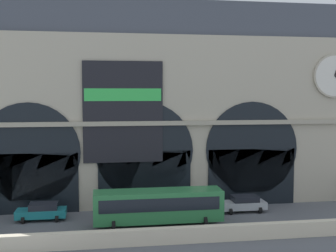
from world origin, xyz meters
The scene contains 6 objects.
ground_plane centered at (0.00, 0.00, 0.00)m, with size 200.00×200.00×0.00m, color #54565B.
quay_parapet_wall centered at (0.00, -5.19, 0.61)m, with size 90.00×0.70×1.22m, color beige.
station_building centered at (0.02, 7.26, 10.02)m, with size 46.00×4.95×20.66m.
car_midwest centered at (-9.55, 2.60, 0.80)m, with size 4.40×2.22×1.55m.
bus_center centered at (0.57, -0.74, 1.78)m, with size 11.00×3.25×3.10m.
car_mideast centered at (9.27, 2.52, 0.80)m, with size 4.40×2.22×1.55m.
Camera 1 is at (-4.17, -36.72, 11.31)m, focal length 46.05 mm.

